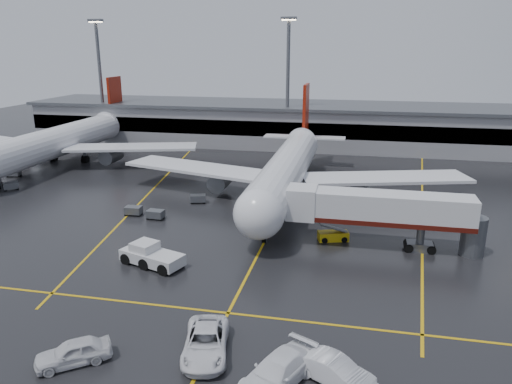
# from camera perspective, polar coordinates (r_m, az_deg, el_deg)

# --- Properties ---
(ground) EXTENTS (220.00, 220.00, 0.00)m
(ground) POSITION_cam_1_polar(r_m,az_deg,el_deg) (59.37, 2.29, -3.28)
(ground) COLOR black
(ground) RESTS_ON ground
(apron_line_centre) EXTENTS (0.25, 90.00, 0.02)m
(apron_line_centre) POSITION_cam_1_polar(r_m,az_deg,el_deg) (59.36, 2.29, -3.27)
(apron_line_centre) COLOR gold
(apron_line_centre) RESTS_ON ground
(apron_line_stop) EXTENTS (60.00, 0.25, 0.02)m
(apron_line_stop) POSITION_cam_1_polar(r_m,az_deg,el_deg) (39.82, -3.26, -13.86)
(apron_line_stop) COLOR gold
(apron_line_stop) RESTS_ON ground
(apron_line_left) EXTENTS (9.99, 69.35, 0.02)m
(apron_line_left) POSITION_cam_1_polar(r_m,az_deg,el_deg) (74.14, -11.76, 0.47)
(apron_line_left) COLOR gold
(apron_line_left) RESTS_ON ground
(apron_line_right) EXTENTS (7.57, 69.64, 0.02)m
(apron_line_right) POSITION_cam_1_polar(r_m,az_deg,el_deg) (68.67, 18.74, -1.38)
(apron_line_right) COLOR gold
(apron_line_right) RESTS_ON ground
(terminal) EXTENTS (122.00, 19.00, 8.60)m
(terminal) POSITION_cam_1_polar(r_m,az_deg,el_deg) (104.61, 6.83, 7.78)
(terminal) COLOR gray
(terminal) RESTS_ON ground
(light_mast_left) EXTENTS (3.00, 1.20, 25.45)m
(light_mast_left) POSITION_cam_1_polar(r_m,az_deg,el_deg) (111.34, -17.66, 12.93)
(light_mast_left) COLOR #595B60
(light_mast_left) RESTS_ON ground
(light_mast_mid) EXTENTS (3.00, 1.20, 25.45)m
(light_mast_mid) POSITION_cam_1_polar(r_m,az_deg,el_deg) (98.26, 3.72, 13.25)
(light_mast_mid) COLOR #595B60
(light_mast_mid) RESTS_ON ground
(main_airliner) EXTENTS (48.80, 45.60, 14.10)m
(main_airliner) POSITION_cam_1_polar(r_m,az_deg,el_deg) (67.34, 3.74, 2.86)
(main_airliner) COLOR silver
(main_airliner) RESTS_ON ground
(second_airliner) EXTENTS (48.80, 45.60, 14.10)m
(second_airliner) POSITION_cam_1_polar(r_m,az_deg,el_deg) (93.68, -21.52, 5.64)
(second_airliner) COLOR silver
(second_airliner) RESTS_ON ground
(jet_bridge) EXTENTS (19.90, 3.40, 6.05)m
(jet_bridge) POSITION_cam_1_polar(r_m,az_deg,el_deg) (51.74, 14.26, -2.23)
(jet_bridge) COLOR silver
(jet_bridge) RESTS_ON ground
(pushback_tractor) EXTENTS (6.77, 4.44, 2.25)m
(pushback_tractor) POSITION_cam_1_polar(r_m,az_deg,el_deg) (48.39, -12.12, -7.27)
(pushback_tractor) COLOR silver
(pushback_tractor) RESTS_ON ground
(belt_loader) EXTENTS (3.47, 2.26, 2.04)m
(belt_loader) POSITION_cam_1_polar(r_m,az_deg,el_deg) (53.81, 8.95, -5.06)
(belt_loader) COLOR gold
(belt_loader) RESTS_ON ground
(service_van_a) EXTENTS (4.20, 6.79, 1.75)m
(service_van_a) POSITION_cam_1_polar(r_m,az_deg,el_deg) (35.00, -5.85, -16.98)
(service_van_a) COLOR white
(service_van_a) RESTS_ON ground
(service_van_b) EXTENTS (5.05, 6.72, 1.81)m
(service_van_b) POSITION_cam_1_polar(r_m,az_deg,el_deg) (32.26, 2.51, -20.11)
(service_van_b) COLOR white
(service_van_b) RESTS_ON ground
(service_van_c) EXTENTS (5.46, 3.98, 1.72)m
(service_van_c) POSITION_cam_1_polar(r_m,az_deg,el_deg) (32.77, 9.07, -19.78)
(service_van_c) COLOR silver
(service_van_c) RESTS_ON ground
(service_van_d) EXTENTS (5.09, 4.46, 1.66)m
(service_van_d) POSITION_cam_1_polar(r_m,az_deg,el_deg) (36.05, -20.47, -17.05)
(service_van_d) COLOR silver
(service_van_d) RESTS_ON ground
(baggage_cart_a) EXTENTS (2.08, 1.42, 1.12)m
(baggage_cart_a) POSITION_cam_1_polar(r_m,az_deg,el_deg) (60.73, -11.60, -2.52)
(baggage_cart_a) COLOR #595B60
(baggage_cart_a) RESTS_ON ground
(baggage_cart_b) EXTENTS (2.07, 1.41, 1.12)m
(baggage_cart_b) POSITION_cam_1_polar(r_m,az_deg,el_deg) (62.73, -14.05, -2.07)
(baggage_cart_b) COLOR #595B60
(baggage_cart_b) RESTS_ON ground
(baggage_cart_c) EXTENTS (2.30, 1.85, 1.12)m
(baggage_cart_c) POSITION_cam_1_polar(r_m,az_deg,el_deg) (66.04, -6.75, -0.73)
(baggage_cart_c) COLOR #595B60
(baggage_cart_c) RESTS_ON ground
(baggage_cart_d) EXTENTS (2.20, 1.63, 1.12)m
(baggage_cart_d) POSITION_cam_1_polar(r_m,az_deg,el_deg) (87.93, -26.33, 2.02)
(baggage_cart_d) COLOR #595B60
(baggage_cart_d) RESTS_ON ground
(baggage_cart_e) EXTENTS (2.35, 2.31, 1.12)m
(baggage_cart_e) POSITION_cam_1_polar(r_m,az_deg,el_deg) (79.96, -26.58, 0.66)
(baggage_cart_e) COLOR #595B60
(baggage_cart_e) RESTS_ON ground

